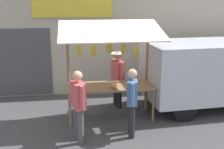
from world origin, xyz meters
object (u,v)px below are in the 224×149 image
vendor_with_sunhat (118,75)px  parked_van (218,68)px  shopper_with_ponytail (132,98)px  shopper_in_striped_shirt (78,102)px  market_stall (110,59)px

vendor_with_sunhat → parked_van: 2.84m
shopper_with_ponytail → parked_van: bearing=-51.4°
shopper_in_striped_shirt → shopper_with_ponytail: size_ratio=1.01×
market_stall → shopper_in_striped_shirt: 1.62m
vendor_with_sunhat → shopper_with_ponytail: bearing=-12.6°
shopper_in_striped_shirt → market_stall: bearing=-49.9°
vendor_with_sunhat → shopper_with_ponytail: 1.84m
shopper_with_ponytail → parked_van: parked_van is taller
shopper_in_striped_shirt → parked_van: 4.29m
market_stall → shopper_in_striped_shirt: market_stall is taller
shopper_with_ponytail → vendor_with_sunhat: bearing=11.0°
vendor_with_sunhat → shopper_in_striped_shirt: bearing=-44.5°
shopper_in_striped_shirt → shopper_with_ponytail: shopper_in_striped_shirt is taller
market_stall → parked_van: bearing=-173.0°
shopper_with_ponytail → market_stall: bearing=26.9°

